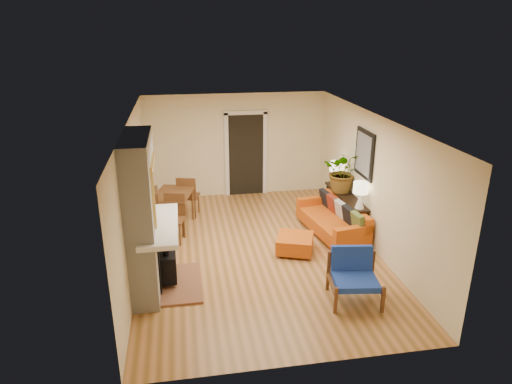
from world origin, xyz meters
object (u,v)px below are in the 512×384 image
at_px(ottoman, 295,243).
at_px(lamp_near, 361,192).
at_px(houseplant, 344,171).
at_px(lamp_far, 336,170).
at_px(blue_chair, 354,273).
at_px(sofa, 335,220).
at_px(dining_table, 177,200).
at_px(console_table, 345,201).

height_order(ottoman, lamp_near, lamp_near).
distance_m(ottoman, houseplant, 2.09).
height_order(lamp_near, lamp_far, same).
bearing_deg(blue_chair, sofa, 78.22).
bearing_deg(houseplant, blue_chair, -105.87).
distance_m(dining_table, houseplant, 3.63).
height_order(sofa, lamp_far, lamp_far).
distance_m(blue_chair, lamp_near, 2.19).
height_order(console_table, houseplant, houseplant).
bearing_deg(lamp_far, console_table, -90.00).
distance_m(console_table, lamp_near, 0.90).
distance_m(ottoman, dining_table, 2.74).
xyz_separation_m(blue_chair, lamp_near, (0.83, 1.92, 0.62)).
xyz_separation_m(console_table, lamp_near, (0.00, -0.76, 0.49)).
bearing_deg(lamp_far, houseplant, -91.17).
xyz_separation_m(sofa, lamp_far, (0.35, 1.06, 0.74)).
xyz_separation_m(sofa, lamp_near, (0.35, -0.40, 0.74)).
bearing_deg(houseplant, console_table, -87.27).
bearing_deg(ottoman, houseplant, 42.30).
height_order(sofa, console_table, sofa).
distance_m(dining_table, console_table, 3.62).
bearing_deg(ottoman, console_table, 36.90).
height_order(lamp_near, houseplant, houseplant).
relative_size(ottoman, lamp_far, 1.59).
distance_m(sofa, houseplant, 1.09).
distance_m(sofa, lamp_far, 1.34).
bearing_deg(sofa, lamp_far, 71.81).
relative_size(ottoman, lamp_near, 1.59).
xyz_separation_m(ottoman, blue_chair, (0.54, -1.65, 0.24)).
relative_size(dining_table, lamp_near, 3.43).
bearing_deg(console_table, lamp_near, -90.00).
relative_size(blue_chair, lamp_far, 1.61).
bearing_deg(blue_chair, lamp_far, 76.17).
height_order(sofa, houseplant, houseplant).
bearing_deg(houseplant, dining_table, 174.94).
bearing_deg(console_table, sofa, -134.06).
height_order(blue_chair, dining_table, dining_table).
distance_m(sofa, dining_table, 3.37).
height_order(dining_table, houseplant, houseplant).
relative_size(console_table, lamp_far, 3.43).
bearing_deg(console_table, lamp_far, 90.00).
bearing_deg(lamp_near, ottoman, -168.81).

